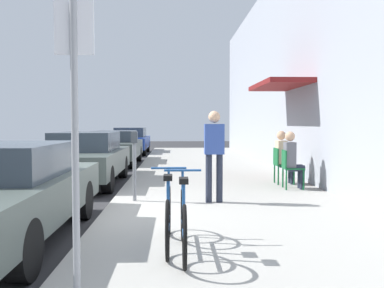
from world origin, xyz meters
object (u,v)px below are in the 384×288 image
seated_patron_1 (283,155)px  parked_car_0 (0,191)px  parked_car_3 (130,140)px  bicycle_0 (168,217)px  bicycle_1 (183,222)px  cafe_chair_1 (281,163)px  parking_meter (134,161)px  parked_car_2 (115,147)px  cafe_chair_0 (290,166)px  pedestrian_standing (214,149)px  parked_car_1 (85,157)px  street_sign (75,117)px  seated_patron_0 (292,158)px

seated_patron_1 → parked_car_0: bearing=-138.3°
seated_patron_1 → parked_car_3: bearing=112.8°
bicycle_0 → bicycle_1: 0.32m
bicycle_1 → cafe_chair_1: 5.88m
parked_car_3 → seated_patron_1: 12.79m
parking_meter → bicycle_0: (0.69, -2.97, -0.41)m
parked_car_2 → bicycle_1: (2.41, -11.46, -0.21)m
cafe_chair_0 → pedestrian_standing: pedestrian_standing is taller
parked_car_1 → street_sign: street_sign is taller
parked_car_0 → cafe_chair_1: size_ratio=5.06×
parked_car_3 → cafe_chair_1: size_ratio=5.06×
parked_car_1 → cafe_chair_1: parked_car_1 is taller
bicycle_0 → pedestrian_standing: size_ratio=1.01×
bicycle_1 → seated_patron_0: 5.24m
street_sign → bicycle_1: street_sign is taller
street_sign → cafe_chair_1: (3.39, 6.55, -1.02)m
seated_patron_1 → parked_car_1: bearing=170.0°
cafe_chair_0 → seated_patron_1: 0.79m
parked_car_0 → parked_car_1: bearing=90.0°
street_sign → seated_patron_1: bearing=62.2°
bicycle_1 → cafe_chair_0: size_ratio=1.97×
cafe_chair_1 → parked_car_3: bearing=112.5°
bicycle_0 → pedestrian_standing: pedestrian_standing is taller
seated_patron_0 → parked_car_2: bearing=125.7°
parked_car_1 → seated_patron_1: 5.03m
cafe_chair_0 → parked_car_2: bearing=125.4°
parked_car_1 → cafe_chair_1: size_ratio=5.06×
parked_car_1 → parked_car_0: bearing=-90.0°
bicycle_0 → cafe_chair_1: (2.65, 5.07, 0.14)m
parked_car_2 → cafe_chair_1: 7.84m
parking_meter → street_sign: (-0.05, -4.45, 0.75)m
parked_car_0 → pedestrian_standing: bearing=34.6°
parked_car_0 → cafe_chair_0: size_ratio=5.06×
street_sign → cafe_chair_0: 6.78m
parked_car_2 → street_sign: (1.50, -12.67, 0.95)m
bicycle_1 → bicycle_0: bearing=123.0°
parked_car_2 → parking_meter: parking_meter is taller
cafe_chair_0 → pedestrian_standing: 2.45m
parked_car_3 → bicycle_0: (2.24, -16.86, -0.23)m
parked_car_2 → bicycle_1: 11.71m
bicycle_0 → cafe_chair_0: bearing=58.3°
parking_meter → cafe_chair_0: size_ratio=1.52×
parked_car_0 → parked_car_3: size_ratio=1.00×
parked_car_3 → bicycle_0: size_ratio=2.57×
parked_car_1 → parked_car_3: parked_car_3 is taller
parked_car_0 → parking_meter: parking_meter is taller
street_sign → seated_patron_1: street_sign is taller
seated_patron_1 → parking_meter: bearing=-148.3°
street_sign → cafe_chair_1: bearing=62.6°
cafe_chair_0 → seated_patron_0: bearing=-3.1°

